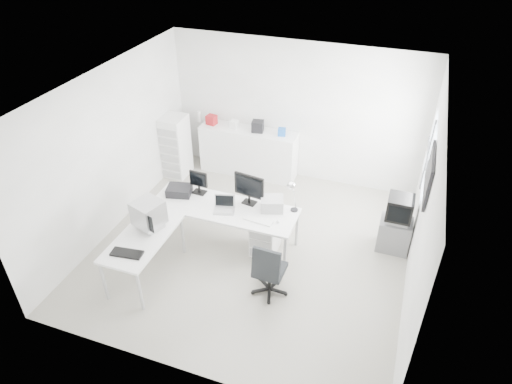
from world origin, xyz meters
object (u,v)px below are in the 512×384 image
(laptop, at_px, (224,206))
(office_chair, at_px, (270,267))
(side_desk, at_px, (145,256))
(lcd_monitor_small, at_px, (199,183))
(drawer_pedestal, at_px, (265,236))
(inkjet_printer, at_px, (179,190))
(crt_tv, at_px, (399,210))
(tv_cabinet, at_px, (394,234))
(main_desk, at_px, (225,225))
(filing_cabinet, at_px, (176,146))
(laser_printer, at_px, (272,204))
(lcd_monitor_large, at_px, (249,189))
(sideboard, at_px, (249,152))
(crt_monitor, at_px, (149,215))

(laptop, relative_size, office_chair, 0.34)
(side_desk, relative_size, lcd_monitor_small, 3.52)
(drawer_pedestal, height_order, office_chair, office_chair)
(inkjet_printer, height_order, crt_tv, crt_tv)
(inkjet_printer, distance_m, tv_cabinet, 3.65)
(inkjet_printer, bearing_deg, laptop, -26.03)
(main_desk, distance_m, drawer_pedestal, 0.71)
(inkjet_printer, height_order, office_chair, office_chair)
(drawer_pedestal, height_order, filing_cabinet, filing_cabinet)
(laser_printer, xyz_separation_m, office_chair, (0.31, -1.03, -0.37))
(side_desk, xyz_separation_m, lcd_monitor_large, (1.20, 1.35, 0.65))
(inkjet_printer, relative_size, laser_printer, 1.13)
(sideboard, relative_size, filing_cabinet, 1.55)
(sideboard, bearing_deg, crt_tv, -25.07)
(laptop, distance_m, crt_monitor, 1.18)
(laptop, bearing_deg, tv_cabinet, 4.06)
(drawer_pedestal, relative_size, inkjet_printer, 1.50)
(side_desk, height_order, laser_printer, laser_printer)
(inkjet_printer, bearing_deg, crt_tv, -1.91)
(lcd_monitor_small, xyz_separation_m, laptop, (0.60, -0.35, -0.09))
(main_desk, distance_m, side_desk, 1.39)
(lcd_monitor_large, xyz_separation_m, laptop, (-0.30, -0.35, -0.16))
(lcd_monitor_large, relative_size, laptop, 1.63)
(laser_printer, bearing_deg, filing_cabinet, 130.71)
(lcd_monitor_small, height_order, office_chair, lcd_monitor_small)
(drawer_pedestal, xyz_separation_m, crt_monitor, (-1.55, -0.90, 0.68))
(side_desk, height_order, sideboard, sideboard)
(crt_monitor, bearing_deg, crt_tv, 43.61)
(laptop, distance_m, sideboard, 2.45)
(lcd_monitor_small, bearing_deg, filing_cabinet, 133.44)
(crt_monitor, bearing_deg, filing_cabinet, 128.55)
(main_desk, relative_size, crt_monitor, 5.24)
(drawer_pedestal, distance_m, office_chair, 0.95)
(tv_cabinet, bearing_deg, lcd_monitor_small, -169.93)
(main_desk, bearing_deg, drawer_pedestal, 4.09)
(drawer_pedestal, xyz_separation_m, tv_cabinet, (1.99, 0.78, -0.02))
(laptop, bearing_deg, filing_cabinet, 119.89)
(inkjet_printer, height_order, sideboard, sideboard)
(office_chair, bearing_deg, lcd_monitor_small, 148.65)
(inkjet_printer, distance_m, office_chair, 2.14)
(laser_printer, height_order, crt_monitor, crt_monitor)
(main_desk, bearing_deg, lcd_monitor_small, 155.56)
(side_desk, xyz_separation_m, tv_cabinet, (3.54, 1.93, -0.09))
(inkjet_printer, bearing_deg, main_desk, -20.21)
(main_desk, height_order, side_desk, same)
(drawer_pedestal, xyz_separation_m, laptop, (-0.65, -0.15, 0.56))
(laser_printer, height_order, office_chair, office_chair)
(lcd_monitor_large, bearing_deg, inkjet_printer, -164.37)
(sideboard, bearing_deg, office_chair, -64.42)
(lcd_monitor_large, relative_size, office_chair, 0.56)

